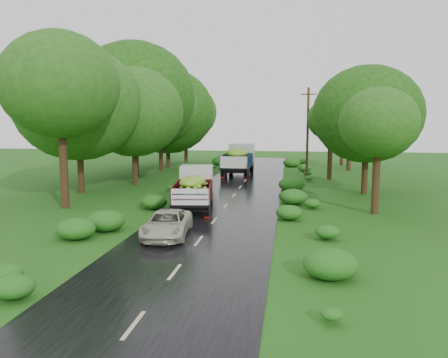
% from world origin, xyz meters
% --- Properties ---
extents(ground, '(120.00, 120.00, 0.00)m').
position_xyz_m(ground, '(0.00, 0.00, 0.00)').
color(ground, '#1F4E10').
rests_on(ground, ground).
extents(road, '(6.50, 80.00, 0.02)m').
position_xyz_m(road, '(0.00, 5.00, 0.01)').
color(road, black).
rests_on(road, ground).
extents(road_lines, '(0.12, 69.60, 0.00)m').
position_xyz_m(road_lines, '(0.00, 6.00, 0.02)').
color(road_lines, '#BFB78C').
rests_on(road_lines, road).
extents(truck_near, '(2.79, 5.97, 2.42)m').
position_xyz_m(truck_near, '(-1.68, 6.82, 1.37)').
color(truck_near, black).
rests_on(truck_near, ground).
extents(truck_far, '(2.62, 7.09, 2.96)m').
position_xyz_m(truck_far, '(-1.06, 24.17, 1.68)').
color(truck_far, black).
rests_on(truck_far, ground).
extents(car, '(2.28, 4.26, 1.14)m').
position_xyz_m(car, '(-1.56, 0.54, 0.59)').
color(car, beige).
rests_on(car, road).
extents(utility_pole, '(1.44, 0.37, 8.24)m').
position_xyz_m(utility_pole, '(5.41, 22.67, 4.24)').
color(utility_pole, '#382616').
rests_on(utility_pole, ground).
extents(trees_left, '(6.66, 34.22, 9.60)m').
position_xyz_m(trees_left, '(-9.94, 21.89, 6.59)').
color(trees_left, black).
rests_on(trees_left, ground).
extents(trees_right, '(5.85, 31.58, 7.83)m').
position_xyz_m(trees_right, '(9.19, 21.34, 5.48)').
color(trees_right, black).
rests_on(trees_right, ground).
extents(shrubs, '(11.90, 44.00, 0.70)m').
position_xyz_m(shrubs, '(0.00, 14.00, 0.35)').
color(shrubs, '#225614').
rests_on(shrubs, ground).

